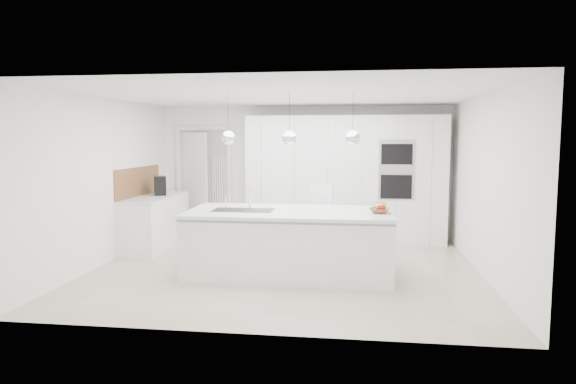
# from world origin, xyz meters

# --- Properties ---
(floor) EXTENTS (5.50, 5.50, 0.00)m
(floor) POSITION_xyz_m (0.00, 0.00, 0.00)
(floor) COLOR #BCAF99
(floor) RESTS_ON ground
(wall_back) EXTENTS (5.50, 0.00, 5.50)m
(wall_back) POSITION_xyz_m (0.00, 2.50, 1.25)
(wall_back) COLOR white
(wall_back) RESTS_ON ground
(wall_left) EXTENTS (0.00, 5.00, 5.00)m
(wall_left) POSITION_xyz_m (-2.75, 0.00, 1.25)
(wall_left) COLOR white
(wall_left) RESTS_ON ground
(ceiling) EXTENTS (5.50, 5.50, 0.00)m
(ceiling) POSITION_xyz_m (0.00, 0.00, 2.50)
(ceiling) COLOR white
(ceiling) RESTS_ON wall_back
(tall_cabinets) EXTENTS (3.60, 0.60, 2.30)m
(tall_cabinets) POSITION_xyz_m (0.80, 2.20, 1.15)
(tall_cabinets) COLOR white
(tall_cabinets) RESTS_ON floor
(oven_stack) EXTENTS (0.62, 0.04, 1.05)m
(oven_stack) POSITION_xyz_m (1.70, 1.89, 1.35)
(oven_stack) COLOR #A5A5A8
(oven_stack) RESTS_ON tall_cabinets
(doorway_frame) EXTENTS (1.11, 0.08, 2.13)m
(doorway_frame) POSITION_xyz_m (-1.95, 2.47, 1.02)
(doorway_frame) COLOR white
(doorway_frame) RESTS_ON floor
(hallway_door) EXTENTS (0.76, 0.38, 2.00)m
(hallway_door) POSITION_xyz_m (-2.20, 2.42, 1.00)
(hallway_door) COLOR white
(hallway_door) RESTS_ON floor
(radiator) EXTENTS (0.32, 0.04, 1.40)m
(radiator) POSITION_xyz_m (-1.63, 2.46, 0.85)
(radiator) COLOR white
(radiator) RESTS_ON floor
(left_base_cabinets) EXTENTS (0.60, 1.80, 0.86)m
(left_base_cabinets) POSITION_xyz_m (-2.45, 1.20, 0.43)
(left_base_cabinets) COLOR white
(left_base_cabinets) RESTS_ON floor
(left_worktop) EXTENTS (0.62, 1.82, 0.04)m
(left_worktop) POSITION_xyz_m (-2.45, 1.20, 0.88)
(left_worktop) COLOR white
(left_worktop) RESTS_ON left_base_cabinets
(oak_backsplash) EXTENTS (0.02, 1.80, 0.50)m
(oak_backsplash) POSITION_xyz_m (-2.74, 1.20, 1.15)
(oak_backsplash) COLOR #8D5D39
(oak_backsplash) RESTS_ON wall_left
(island_base) EXTENTS (2.80, 1.20, 0.86)m
(island_base) POSITION_xyz_m (0.10, -0.30, 0.43)
(island_base) COLOR white
(island_base) RESTS_ON floor
(island_worktop) EXTENTS (2.84, 1.40, 0.04)m
(island_worktop) POSITION_xyz_m (0.10, -0.25, 0.88)
(island_worktop) COLOR white
(island_worktop) RESTS_ON island_base
(island_sink) EXTENTS (0.84, 0.44, 0.18)m
(island_sink) POSITION_xyz_m (-0.55, -0.30, 0.82)
(island_sink) COLOR #3F3F42
(island_sink) RESTS_ON island_worktop
(island_tap) EXTENTS (0.02, 0.02, 0.30)m
(island_tap) POSITION_xyz_m (-0.50, -0.10, 1.05)
(island_tap) COLOR white
(island_tap) RESTS_ON island_worktop
(pendant_left) EXTENTS (0.20, 0.20, 0.20)m
(pendant_left) POSITION_xyz_m (-0.75, -0.30, 1.90)
(pendant_left) COLOR white
(pendant_left) RESTS_ON ceiling
(pendant_mid) EXTENTS (0.20, 0.20, 0.20)m
(pendant_mid) POSITION_xyz_m (0.10, -0.30, 1.90)
(pendant_mid) COLOR white
(pendant_mid) RESTS_ON ceiling
(pendant_right) EXTENTS (0.20, 0.20, 0.20)m
(pendant_right) POSITION_xyz_m (0.95, -0.30, 1.90)
(pendant_right) COLOR white
(pendant_right) RESTS_ON ceiling
(fruit_bowl) EXTENTS (0.32, 0.32, 0.07)m
(fruit_bowl) POSITION_xyz_m (1.32, -0.33, 0.93)
(fruit_bowl) COLOR #8D5D39
(fruit_bowl) RESTS_ON island_worktop
(espresso_machine) EXTENTS (0.31, 0.36, 0.33)m
(espresso_machine) POSITION_xyz_m (-2.43, 1.40, 1.07)
(espresso_machine) COLOR black
(espresso_machine) RESTS_ON left_worktop
(bar_stool_left) EXTENTS (0.53, 0.63, 1.15)m
(bar_stool_left) POSITION_xyz_m (0.47, 0.56, 0.58)
(bar_stool_left) COLOR white
(bar_stool_left) RESTS_ON floor
(bar_stool_right) EXTENTS (0.43, 0.54, 1.07)m
(bar_stool_right) POSITION_xyz_m (1.09, 0.63, 0.54)
(bar_stool_right) COLOR white
(bar_stool_right) RESTS_ON floor
(apple_a) EXTENTS (0.08, 0.08, 0.08)m
(apple_a) POSITION_xyz_m (1.36, -0.35, 0.97)
(apple_a) COLOR #A41607
(apple_a) RESTS_ON fruit_bowl
(apple_b) EXTENTS (0.07, 0.07, 0.07)m
(apple_b) POSITION_xyz_m (1.31, -0.35, 0.97)
(apple_b) COLOR #A41607
(apple_b) RESTS_ON fruit_bowl
(apple_c) EXTENTS (0.08, 0.08, 0.08)m
(apple_c) POSITION_xyz_m (1.36, -0.30, 0.97)
(apple_c) COLOR #A41607
(apple_c) RESTS_ON fruit_bowl
(apple_extra_3) EXTENTS (0.08, 0.08, 0.08)m
(apple_extra_3) POSITION_xyz_m (1.34, -0.34, 0.97)
(apple_extra_3) COLOR #A41607
(apple_extra_3) RESTS_ON fruit_bowl
(banana_bunch) EXTENTS (0.22, 0.16, 0.20)m
(banana_bunch) POSITION_xyz_m (1.33, -0.34, 1.01)
(banana_bunch) COLOR yellow
(banana_bunch) RESTS_ON fruit_bowl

